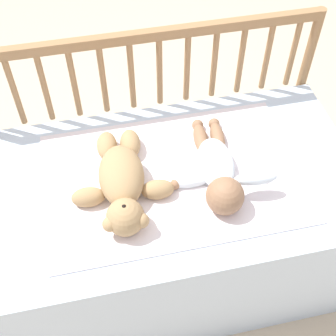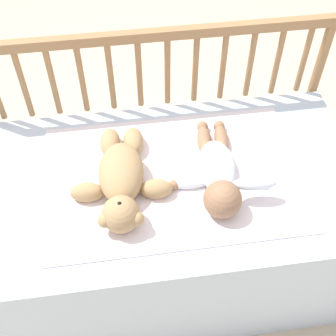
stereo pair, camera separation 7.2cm
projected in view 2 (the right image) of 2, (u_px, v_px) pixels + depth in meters
ground_plane at (168, 261)px, 1.98m from camera, size 12.00×12.00×0.00m
crib_mattress at (168, 226)px, 1.76m from camera, size 1.29×0.71×0.56m
crib_rail at (154, 88)px, 1.73m from camera, size 1.29×0.04×0.88m
blanket at (173, 177)px, 1.55m from camera, size 0.85×0.56×0.01m
teddy_bear at (121, 179)px, 1.48m from camera, size 0.33×0.44×0.12m
baby at (218, 174)px, 1.51m from camera, size 0.34×0.43×0.12m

